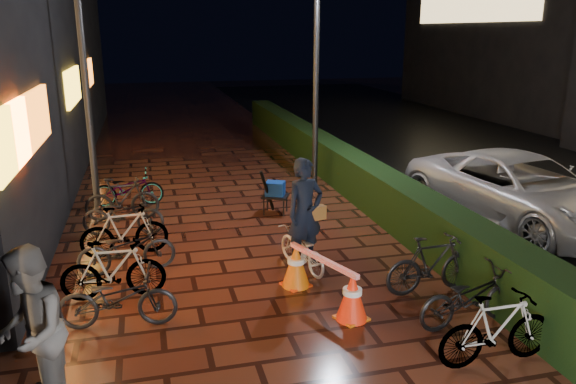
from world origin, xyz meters
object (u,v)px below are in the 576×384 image
object	(u,v)px
bystander_person	(31,333)
cart_assembly	(275,190)
van	(520,190)
traffic_barrier	(322,279)
cyclist	(303,230)

from	to	relation	value
bystander_person	cart_assembly	world-z (taller)	bystander_person
van	traffic_barrier	world-z (taller)	van
cyclist	cart_assembly	size ratio (longest dim) A/B	1.87
bystander_person	cart_assembly	distance (m)	7.25
cyclist	traffic_barrier	size ratio (longest dim) A/B	1.12
bystander_person	cart_assembly	bearing A→B (deg)	143.45
van	cyclist	world-z (taller)	cyclist
cyclist	cart_assembly	bearing A→B (deg)	85.90
van	cart_assembly	size ratio (longest dim) A/B	4.99
bystander_person	cyclist	size ratio (longest dim) A/B	0.95
bystander_person	van	distance (m)	9.81
van	cyclist	distance (m)	5.27
van	cyclist	xyz separation A→B (m)	(-5.13, -1.22, -0.00)
cart_assembly	van	bearing A→B (deg)	-21.43
traffic_barrier	cart_assembly	world-z (taller)	cart_assembly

